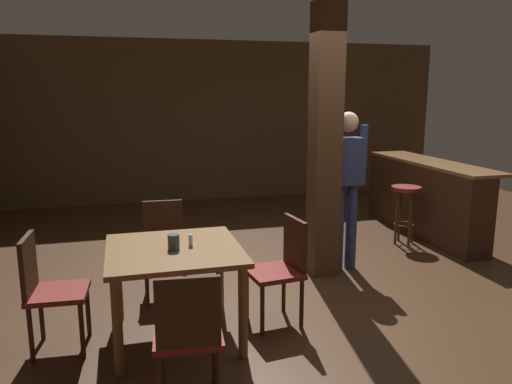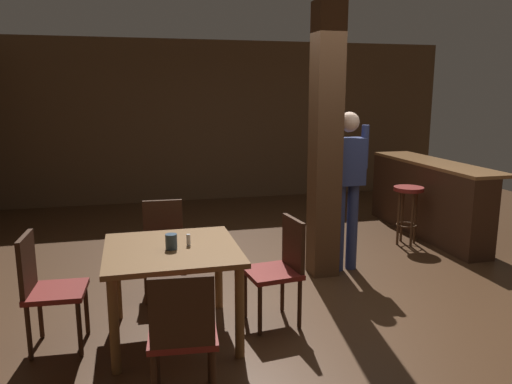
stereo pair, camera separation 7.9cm
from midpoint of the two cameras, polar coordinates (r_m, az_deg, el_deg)
name	(u,v)px [view 1 (the left image)]	position (r m, az deg, el deg)	size (l,w,h in m)	color
ground_plane	(325,288)	(5.11, 7.45, -10.84)	(10.80, 10.80, 0.00)	#422816
wall_back	(229,121)	(9.06, -3.36, 8.09)	(8.00, 0.10, 2.80)	brown
pillar	(325,144)	(5.20, 7.45, 5.50)	(0.28, 0.28, 2.80)	#4C301C
dining_table	(174,262)	(3.97, -9.88, -7.84)	(1.02, 1.02, 0.74)	brown
chair_west	(47,287)	(4.09, -23.29, -9.90)	(0.45, 0.45, 0.89)	maroon
chair_south	(188,332)	(3.15, -8.50, -15.55)	(0.46, 0.46, 0.89)	maroon
chair_east	(282,265)	(4.21, 2.47, -8.33)	(0.47, 0.47, 0.89)	maroon
chair_north	(164,243)	(4.86, -10.92, -5.79)	(0.44, 0.44, 0.89)	maroon
napkin_cup	(174,242)	(3.88, -9.97, -5.65)	(0.09, 0.09, 0.12)	#33475B
salt_shaker	(191,240)	(3.95, -8.04, -5.48)	(0.03, 0.03, 0.09)	silver
standing_person	(346,180)	(5.41, 9.89, 1.41)	(0.47, 0.22, 1.72)	navy
bar_counter	(424,197)	(7.14, 18.31, -0.58)	(0.56, 2.35, 1.00)	brown
bar_stool_near	(406,200)	(6.61, 16.41, -0.92)	(0.37, 0.37, 0.75)	maroon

